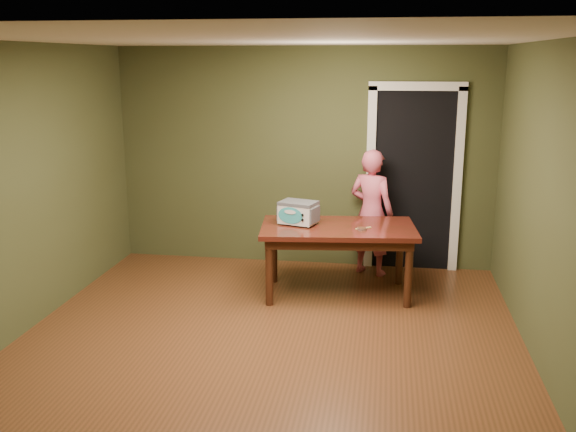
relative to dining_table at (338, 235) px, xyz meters
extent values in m
plane|color=brown|center=(-0.51, -1.45, -0.65)|extent=(5.00, 5.00, 0.00)
cube|color=#3D4424|center=(-0.51, 1.05, 0.65)|extent=(4.50, 0.02, 2.60)
cube|color=#3D4424|center=(-0.51, -3.95, 0.65)|extent=(4.50, 0.02, 2.60)
cube|color=#3D4424|center=(-2.76, -1.45, 0.65)|extent=(0.02, 5.00, 2.60)
cube|color=#3D4424|center=(1.74, -1.45, 0.65)|extent=(0.02, 5.00, 2.60)
cube|color=white|center=(-0.51, -1.45, 1.95)|extent=(4.50, 5.00, 0.02)
cube|color=black|center=(0.79, 1.35, 0.40)|extent=(0.90, 0.60, 2.10)
cube|color=black|center=(0.79, 1.04, 0.40)|extent=(0.90, 0.02, 2.10)
cube|color=white|center=(0.29, 1.02, 0.40)|extent=(0.10, 0.06, 2.20)
cube|color=white|center=(1.29, 1.02, 0.40)|extent=(0.10, 0.06, 2.20)
cube|color=white|center=(0.79, 1.02, 1.50)|extent=(1.10, 0.06, 0.10)
cube|color=#39190D|center=(0.00, 0.00, 0.07)|extent=(1.69, 1.07, 0.05)
cube|color=#361A0D|center=(0.00, 0.00, 0.00)|extent=(1.56, 0.94, 0.10)
cylinder|color=#361A0D|center=(-0.66, -0.42, -0.30)|extent=(0.08, 0.08, 0.70)
cylinder|color=#361A0D|center=(-0.73, 0.27, -0.30)|extent=(0.08, 0.08, 0.70)
cylinder|color=#361A0D|center=(0.73, -0.27, -0.30)|extent=(0.08, 0.08, 0.70)
cylinder|color=#361A0D|center=(0.66, 0.42, -0.30)|extent=(0.08, 0.08, 0.70)
cylinder|color=#4C4F54|center=(-0.60, -0.03, 0.11)|extent=(0.03, 0.03, 0.02)
cylinder|color=#4C4F54|center=(-0.54, 0.16, 0.11)|extent=(0.03, 0.03, 0.02)
cylinder|color=#4C4F54|center=(-0.31, -0.12, 0.11)|extent=(0.03, 0.03, 0.02)
cylinder|color=#4C4F54|center=(-0.25, 0.07, 0.11)|extent=(0.03, 0.03, 0.02)
cube|color=silver|center=(-0.42, 0.02, 0.22)|extent=(0.43, 0.36, 0.21)
cube|color=#4C4F54|center=(-0.42, 0.02, 0.33)|extent=(0.43, 0.36, 0.03)
cube|color=#4C4F54|center=(-0.61, 0.07, 0.22)|extent=(0.08, 0.23, 0.16)
cube|color=#4C4F54|center=(-0.24, -0.04, 0.22)|extent=(0.08, 0.23, 0.16)
ellipsoid|color=teal|center=(-0.49, -0.10, 0.22)|extent=(0.27, 0.09, 0.17)
cylinder|color=black|center=(-0.36, -0.14, 0.24)|extent=(0.03, 0.02, 0.03)
cylinder|color=black|center=(-0.36, -0.14, 0.19)|extent=(0.02, 0.02, 0.02)
cylinder|color=silver|center=(0.25, -0.12, 0.11)|extent=(0.10, 0.10, 0.02)
cylinder|color=#432516|center=(0.25, -0.12, 0.12)|extent=(0.09, 0.09, 0.01)
cube|color=#D3B95B|center=(0.26, -0.06, 0.10)|extent=(0.17, 0.12, 0.01)
imported|color=#D4576E|center=(0.32, 0.75, 0.08)|extent=(0.63, 0.54, 1.46)
camera|label=1|loc=(0.47, -6.48, 1.80)|focal=40.00mm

